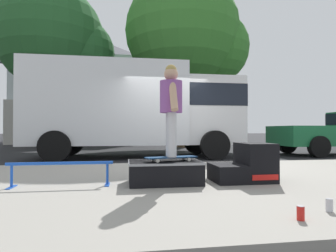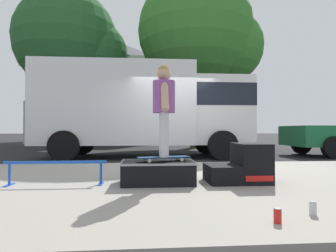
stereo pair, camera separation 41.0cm
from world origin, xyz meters
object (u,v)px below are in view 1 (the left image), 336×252
skateboard (171,157)px  street_tree_neighbour (58,42)px  soda_can_b (329,205)px  box_truck (137,107)px  skate_box (165,171)px  soda_can (301,213)px  grind_rail (61,168)px  skater_kid (171,102)px  street_tree_main (189,36)px  kicker_ramp (246,165)px

skateboard → street_tree_neighbour: bearing=110.7°
skateboard → soda_can_b: size_ratio=6.39×
soda_can_b → box_truck: bearing=102.3°
skate_box → soda_can_b: bearing=-51.0°
box_truck → street_tree_neighbour: street_tree_neighbour is taller
skateboard → street_tree_neighbour: size_ratio=0.10×
soda_can → skateboard: bearing=114.6°
skate_box → soda_can_b: (1.37, -1.69, -0.12)m
grind_rail → skater_kid: size_ratio=1.06×
skater_kid → street_tree_main: street_tree_main is taller
skateboard → kicker_ramp: bearing=1.9°
kicker_ramp → grind_rail: (-2.77, 0.00, 0.01)m
skate_box → skater_kid: bearing=-24.4°
skater_kid → street_tree_neighbour: 11.93m
soda_can → street_tree_main: 13.82m
street_tree_main → skater_kid: bearing=-104.3°
skate_box → soda_can: (0.94, -1.89, -0.12)m
kicker_ramp → skater_kid: (-1.20, -0.04, 0.96)m
skateboard → box_truck: (-0.26, 5.42, 1.19)m
grind_rail → soda_can: size_ratio=11.52×
kicker_ramp → skater_kid: 1.53m
street_tree_main → skateboard: bearing=-104.3°
soda_can_b → street_tree_neighbour: street_tree_neighbour is taller
soda_can → soda_can_b: size_ratio=1.00×
skate_box → grind_rail: (-1.48, 0.00, 0.08)m
skate_box → kicker_ramp: kicker_ramp is taller
soda_can_b → street_tree_neighbour: size_ratio=0.02×
kicker_ramp → grind_rail: size_ratio=0.63×
kicker_ramp → soda_can: size_ratio=7.22×
street_tree_main → street_tree_neighbour: bearing=-179.5°
soda_can_b → kicker_ramp: bearing=93.0°
box_truck → street_tree_neighbour: size_ratio=0.86×
grind_rail → soda_can: grind_rail is taller
kicker_ramp → soda_can: kicker_ramp is taller
kicker_ramp → street_tree_neighbour: street_tree_neighbour is taller
kicker_ramp → street_tree_neighbour: 12.69m
skateboard → skate_box: bearing=155.6°
skater_kid → street_tree_main: (2.70, 10.58, 4.61)m
street_tree_neighbour → grind_rail: bearing=-77.1°
skateboard → box_truck: size_ratio=0.12×
soda_can → skate_box: bearing=116.4°
skater_kid → soda_can_b: 2.38m
skateboard → soda_can: size_ratio=6.39×
skater_kid → street_tree_neighbour: bearing=110.7°
box_truck → street_tree_main: size_ratio=0.76×
kicker_ramp → box_truck: bearing=105.2°
soda_can_b → street_tree_main: size_ratio=0.01×
kicker_ramp → soda_can: bearing=-100.4°
skate_box → street_tree_main: (2.79, 10.54, 5.64)m
soda_can_b → grind_rail: bearing=149.3°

